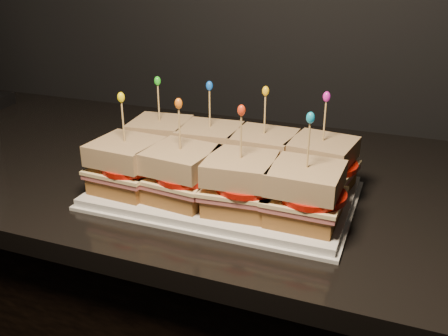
% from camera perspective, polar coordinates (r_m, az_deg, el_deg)
% --- Properties ---
extents(cabinet, '(2.38, 0.65, 0.85)m').
position_cam_1_polar(cabinet, '(1.29, -7.75, -18.06)').
color(cabinet, black).
rests_on(cabinet, ground).
extents(granite_slab, '(2.42, 0.69, 0.03)m').
position_cam_1_polar(granite_slab, '(1.06, -9.01, 0.38)').
color(granite_slab, black).
rests_on(granite_slab, cabinet).
extents(platter, '(0.43, 0.26, 0.02)m').
position_cam_1_polar(platter, '(0.86, 0.00, -2.81)').
color(platter, white).
rests_on(platter, granite_slab).
extents(platter_rim, '(0.44, 0.28, 0.01)m').
position_cam_1_polar(platter_rim, '(0.87, 0.00, -3.17)').
color(platter_rim, white).
rests_on(platter_rim, granite_slab).
extents(sandwich_0_bread_bot, '(0.11, 0.11, 0.03)m').
position_cam_1_polar(sandwich_0_bread_bot, '(0.97, -7.17, 1.33)').
color(sandwich_0_bread_bot, brown).
rests_on(sandwich_0_bread_bot, platter).
extents(sandwich_0_ham, '(0.12, 0.12, 0.01)m').
position_cam_1_polar(sandwich_0_ham, '(0.96, -7.22, 2.33)').
color(sandwich_0_ham, '#B14D51').
rests_on(sandwich_0_ham, sandwich_0_bread_bot).
extents(sandwich_0_cheese, '(0.12, 0.12, 0.01)m').
position_cam_1_polar(sandwich_0_cheese, '(0.96, -7.24, 2.72)').
color(sandwich_0_cheese, '#FCDE9A').
rests_on(sandwich_0_cheese, sandwich_0_ham).
extents(sandwich_0_tomato, '(0.10, 0.10, 0.01)m').
position_cam_1_polar(sandwich_0_tomato, '(0.94, -6.79, 2.94)').
color(sandwich_0_tomato, '#B21308').
rests_on(sandwich_0_tomato, sandwich_0_cheese).
extents(sandwich_0_bread_top, '(0.11, 0.11, 0.03)m').
position_cam_1_polar(sandwich_0_bread_top, '(0.95, -7.33, 4.39)').
color(sandwich_0_bread_top, '#633112').
rests_on(sandwich_0_bread_top, sandwich_0_tomato).
extents(sandwich_0_pick, '(0.00, 0.00, 0.09)m').
position_cam_1_polar(sandwich_0_pick, '(0.93, -7.47, 7.15)').
color(sandwich_0_pick, tan).
rests_on(sandwich_0_pick, sandwich_0_bread_top).
extents(sandwich_0_frill, '(0.01, 0.01, 0.02)m').
position_cam_1_polar(sandwich_0_frill, '(0.92, -7.62, 9.84)').
color(sandwich_0_frill, green).
rests_on(sandwich_0_frill, sandwich_0_pick).
extents(sandwich_1_bread_bot, '(0.11, 0.11, 0.03)m').
position_cam_1_polar(sandwich_1_bread_bot, '(0.92, -1.58, 0.50)').
color(sandwich_1_bread_bot, brown).
rests_on(sandwich_1_bread_bot, platter).
extents(sandwich_1_ham, '(0.12, 0.11, 0.01)m').
position_cam_1_polar(sandwich_1_ham, '(0.92, -1.59, 1.54)').
color(sandwich_1_ham, '#B14D51').
rests_on(sandwich_1_ham, sandwich_1_bread_bot).
extents(sandwich_1_cheese, '(0.12, 0.12, 0.01)m').
position_cam_1_polar(sandwich_1_cheese, '(0.91, -1.59, 1.95)').
color(sandwich_1_cheese, '#FCDE9A').
rests_on(sandwich_1_cheese, sandwich_1_ham).
extents(sandwich_1_tomato, '(0.10, 0.10, 0.01)m').
position_cam_1_polar(sandwich_1_tomato, '(0.90, -1.04, 2.17)').
color(sandwich_1_tomato, '#B21308').
rests_on(sandwich_1_tomato, sandwich_1_cheese).
extents(sandwich_1_bread_top, '(0.11, 0.11, 0.03)m').
position_cam_1_polar(sandwich_1_bread_top, '(0.90, -1.61, 3.68)').
color(sandwich_1_bread_top, '#633112').
rests_on(sandwich_1_bread_top, sandwich_1_tomato).
extents(sandwich_1_pick, '(0.00, 0.00, 0.09)m').
position_cam_1_polar(sandwich_1_pick, '(0.89, -1.65, 6.57)').
color(sandwich_1_pick, tan).
rests_on(sandwich_1_pick, sandwich_1_bread_top).
extents(sandwich_1_frill, '(0.01, 0.01, 0.02)m').
position_cam_1_polar(sandwich_1_frill, '(0.88, -1.68, 9.38)').
color(sandwich_1_frill, blue).
rests_on(sandwich_1_frill, sandwich_1_pick).
extents(sandwich_2_bread_bot, '(0.10, 0.10, 0.03)m').
position_cam_1_polar(sandwich_2_bread_bot, '(0.89, 4.47, -0.40)').
color(sandwich_2_bread_bot, brown).
rests_on(sandwich_2_bread_bot, platter).
extents(sandwich_2_ham, '(0.11, 0.11, 0.01)m').
position_cam_1_polar(sandwich_2_ham, '(0.89, 4.51, 0.67)').
color(sandwich_2_ham, '#B14D51').
rests_on(sandwich_2_ham, sandwich_2_bread_bot).
extents(sandwich_2_cheese, '(0.12, 0.11, 0.01)m').
position_cam_1_polar(sandwich_2_cheese, '(0.88, 4.52, 1.09)').
color(sandwich_2_cheese, '#FCDE9A').
rests_on(sandwich_2_cheese, sandwich_2_ham).
extents(sandwich_2_tomato, '(0.10, 0.10, 0.01)m').
position_cam_1_polar(sandwich_2_tomato, '(0.87, 5.17, 1.30)').
color(sandwich_2_tomato, '#B21308').
rests_on(sandwich_2_tomato, sandwich_2_cheese).
extents(sandwich_2_bread_top, '(0.11, 0.11, 0.03)m').
position_cam_1_polar(sandwich_2_bread_top, '(0.87, 4.58, 2.88)').
color(sandwich_2_bread_top, '#633112').
rests_on(sandwich_2_bread_top, sandwich_2_tomato).
extents(sandwich_2_pick, '(0.00, 0.00, 0.09)m').
position_cam_1_polar(sandwich_2_pick, '(0.86, 4.68, 5.85)').
color(sandwich_2_pick, tan).
rests_on(sandwich_2_pick, sandwich_2_bread_top).
extents(sandwich_2_frill, '(0.01, 0.01, 0.02)m').
position_cam_1_polar(sandwich_2_frill, '(0.85, 4.78, 8.77)').
color(sandwich_2_frill, yellow).
rests_on(sandwich_2_frill, sandwich_2_pick).
extents(sandwich_3_bread_bot, '(0.11, 0.11, 0.03)m').
position_cam_1_polar(sandwich_3_bread_bot, '(0.87, 10.89, -1.35)').
color(sandwich_3_bread_bot, brown).
rests_on(sandwich_3_bread_bot, platter).
extents(sandwich_3_ham, '(0.12, 0.12, 0.01)m').
position_cam_1_polar(sandwich_3_ham, '(0.86, 10.97, -0.27)').
color(sandwich_3_ham, '#B14D51').
rests_on(sandwich_3_ham, sandwich_3_bread_bot).
extents(sandwich_3_cheese, '(0.13, 0.12, 0.01)m').
position_cam_1_polar(sandwich_3_cheese, '(0.86, 11.01, 0.16)').
color(sandwich_3_cheese, '#FCDE9A').
rests_on(sandwich_3_cheese, sandwich_3_ham).
extents(sandwich_3_tomato, '(0.10, 0.10, 0.01)m').
position_cam_1_polar(sandwich_3_tomato, '(0.85, 11.76, 0.37)').
color(sandwich_3_tomato, '#B21308').
rests_on(sandwich_3_tomato, sandwich_3_cheese).
extents(sandwich_3_bread_top, '(0.12, 0.12, 0.03)m').
position_cam_1_polar(sandwich_3_bread_top, '(0.85, 11.15, 1.98)').
color(sandwich_3_bread_top, '#633112').
rests_on(sandwich_3_bread_top, sandwich_3_tomato).
extents(sandwich_3_pick, '(0.00, 0.00, 0.09)m').
position_cam_1_polar(sandwich_3_pick, '(0.84, 11.40, 5.02)').
color(sandwich_3_pick, tan).
rests_on(sandwich_3_pick, sandwich_3_bread_top).
extents(sandwich_3_frill, '(0.01, 0.01, 0.02)m').
position_cam_1_polar(sandwich_3_frill, '(0.82, 11.64, 8.00)').
color(sandwich_3_frill, '#D21DA9').
rests_on(sandwich_3_frill, sandwich_3_pick).
extents(sandwich_4_bread_bot, '(0.11, 0.11, 0.03)m').
position_cam_1_polar(sandwich_4_bread_bot, '(0.87, -10.93, -1.45)').
color(sandwich_4_bread_bot, brown).
rests_on(sandwich_4_bread_bot, platter).
extents(sandwich_4_ham, '(0.12, 0.11, 0.01)m').
position_cam_1_polar(sandwich_4_ham, '(0.86, -11.02, -0.37)').
color(sandwich_4_ham, '#B14D51').
rests_on(sandwich_4_ham, sandwich_4_bread_bot).
extents(sandwich_4_cheese, '(0.12, 0.12, 0.01)m').
position_cam_1_polar(sandwich_4_cheese, '(0.86, -11.05, 0.06)').
color(sandwich_4_cheese, '#FCDE9A').
rests_on(sandwich_4_cheese, sandwich_4_ham).
extents(sandwich_4_tomato, '(0.10, 0.10, 0.01)m').
position_cam_1_polar(sandwich_4_tomato, '(0.84, -10.61, 0.27)').
color(sandwich_4_tomato, '#B21308').
rests_on(sandwich_4_tomato, sandwich_4_cheese).
extents(sandwich_4_bread_top, '(0.11, 0.11, 0.03)m').
position_cam_1_polar(sandwich_4_bread_top, '(0.85, -11.20, 1.89)').
color(sandwich_4_bread_top, '#633112').
rests_on(sandwich_4_bread_top, sandwich_4_tomato).
extents(sandwich_4_pick, '(0.00, 0.00, 0.09)m').
position_cam_1_polar(sandwich_4_pick, '(0.83, -11.45, 4.94)').
color(sandwich_4_pick, tan).
rests_on(sandwich_4_pick, sandwich_4_bread_top).
extents(sandwich_4_frill, '(0.01, 0.01, 0.02)m').
position_cam_1_polar(sandwich_4_frill, '(0.82, -11.69, 7.93)').
color(sandwich_4_frill, yellow).
rests_on(sandwich_4_frill, sandwich_4_pick).
extents(sandwich_5_bread_bot, '(0.11, 0.11, 0.03)m').
position_cam_1_polar(sandwich_5_bread_bot, '(0.82, -4.86, -2.53)').
color(sandwich_5_bread_bot, brown).
rests_on(sandwich_5_bread_bot, platter).
extents(sandwich_5_ham, '(0.12, 0.12, 0.01)m').
position_cam_1_polar(sandwich_5_ham, '(0.81, -4.90, -1.39)').
color(sandwich_5_ham, '#B14D51').
rests_on(sandwich_5_ham, sandwich_5_bread_bot).
extents(sandwich_5_cheese, '(0.12, 0.12, 0.01)m').
position_cam_1_polar(sandwich_5_cheese, '(0.81, -4.92, -0.94)').
color(sandwich_5_cheese, '#FCDE9A').
rests_on(sandwich_5_cheese, sandwich_5_ham).
extents(sandwich_5_tomato, '(0.10, 0.10, 0.01)m').
position_cam_1_polar(sandwich_5_tomato, '(0.80, -4.35, -0.74)').
color(sandwich_5_tomato, '#B21308').
rests_on(sandwich_5_tomato, sandwich_5_cheese).
extents(sandwich_5_bread_top, '(0.11, 0.11, 0.03)m').
position_cam_1_polar(sandwich_5_bread_top, '(0.80, -4.99, 0.98)').
color(sandwich_5_bread_top, '#633112').
rests_on(sandwich_5_bread_top, sandwich_5_tomato).
extents(sandwich_5_pick, '(0.00, 0.00, 0.09)m').
position_cam_1_polar(sandwich_5_pick, '(0.78, -5.10, 4.19)').
color(sandwich_5_pick, tan).
rests_on(sandwich_5_pick, sandwich_5_bread_top).
extents(sandwich_5_frill, '(0.01, 0.01, 0.02)m').
position_cam_1_polar(sandwich_5_frill, '(0.77, -5.22, 7.36)').
color(sandwich_5_frill, orange).
rests_on(sandwich_5_frill, sandwich_5_pick).
extents(sandwich_6_bread_bot, '(0.11, 0.11, 0.03)m').
position_cam_1_polar(sandwich_6_bread_bot, '(0.79, 1.86, -3.69)').
color(sandwich_6_bread_bot, brown).
rests_on(sandwich_6_bread_bot, platter).
extents(sandwich_6_ham, '(0.12, 0.11, 0.01)m').
position_cam_1_polar(sandwich_6_ham, '(0.78, 1.87, -2.51)').
color(sandwich_6_ham, '#B14D51').
rests_on(sandwich_6_ham, sandwich_6_bread_bot).
extents(sandwich_6_cheese, '(0.12, 0.12, 0.01)m').
position_cam_1_polar(sandwich_6_cheese, '(0.78, 1.88, -2.05)').
color(sandwich_6_cheese, '#FCDE9A').
rests_on(sandwich_6_cheese, sandwich_6_ham).
extents(sandwich_6_tomato, '(0.10, 0.10, 0.01)m').
position_cam_1_polar(sandwich_6_tomato, '(0.76, 2.59, -1.85)').
color(sandwich_6_tomato, '#B21308').
rests_on(sandwich_6_tomato, sandwich_6_cheese).
extents(sandwich_6_bread_top, '(0.11, 0.11, 0.03)m').
position_cam_1_polar(sandwich_6_bread_top, '(0.76, 1.91, -0.05)').
color(sandwich_6_bread_top, '#633112').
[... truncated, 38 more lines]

